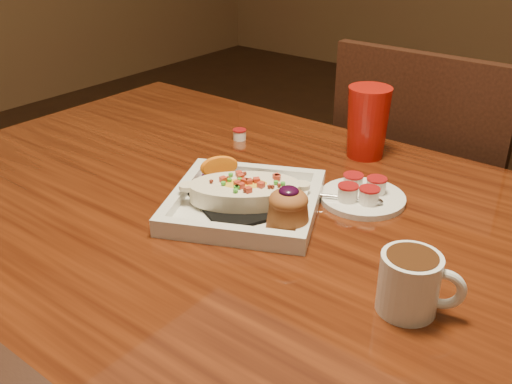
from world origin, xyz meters
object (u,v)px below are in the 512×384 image
Objects in this scene: table at (277,279)px; plate at (250,198)px; chair_far at (423,211)px; red_tumbler at (368,122)px; saucer at (361,195)px; coffee_mug at (411,281)px.

table is 4.73× the size of plate.
red_tumbler is at bearing 83.50° from chair_far.
table is 0.38m from red_tumbler.
chair_far is at bearing 83.50° from red_tumbler.
chair_far is at bearing 96.89° from saucer.
table is at bearing -109.29° from saucer.
coffee_mug is 0.73× the size of red_tumbler.
table is 0.14m from plate.
table is at bearing -37.15° from plate.
saucer is (0.12, 0.15, -0.01)m from plate.
saucer is 1.03× the size of red_tumbler.
table is 0.29m from coffee_mug.
chair_far is 8.97× the size of coffee_mug.
red_tumbler is at bearing 103.77° from coffee_mug.
red_tumbler is at bearing 58.57° from plate.
saucer is at bearing -63.43° from red_tumbler.
plate is at bearing -96.19° from red_tumbler.
plate is 0.32m from coffee_mug.
saucer is (-0.19, 0.22, -0.03)m from coffee_mug.
coffee_mug is (0.24, -0.69, 0.29)m from chair_far.
plate reaches higher than table.
table is at bearing -84.47° from red_tumbler.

